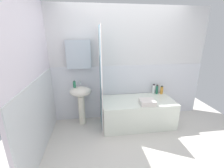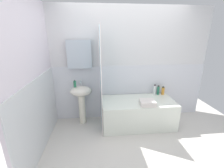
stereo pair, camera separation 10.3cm
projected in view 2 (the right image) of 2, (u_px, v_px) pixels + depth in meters
name	position (u px, v px, depth m)	size (l,w,h in m)	color
ground_plane	(138.00, 155.00, 2.47)	(4.80, 5.60, 0.04)	beige
wall_back_tiled	(123.00, 68.00, 3.30)	(3.60, 0.18, 2.40)	silver
wall_left_tiled	(33.00, 85.00, 2.29)	(0.07, 1.81, 2.40)	silver
sink	(81.00, 97.00, 3.15)	(0.44, 0.34, 0.83)	white
faucet	(81.00, 82.00, 3.14)	(0.03, 0.12, 0.12)	silver
soap_dispenser	(75.00, 84.00, 3.04)	(0.05, 0.05, 0.15)	#297451
bathtub	(137.00, 112.00, 3.21)	(1.47, 0.73, 0.55)	white
shower_curtain	(101.00, 80.00, 2.91)	(0.01, 0.73, 2.00)	white
conditioner_bottle	(163.00, 91.00, 3.41)	(0.06, 0.06, 0.19)	orange
lotion_bottle	(158.00, 90.00, 3.41)	(0.05, 0.05, 0.21)	#257256
body_wash_bottle	(155.00, 90.00, 3.41)	(0.06, 0.06, 0.23)	white
towel_folded	(147.00, 103.00, 2.91)	(0.29, 0.26, 0.09)	silver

